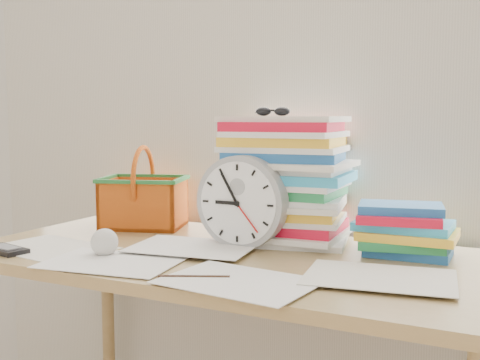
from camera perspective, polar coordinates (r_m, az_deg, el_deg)
The scene contains 11 objects.
curtain at distance 1.91m, azimuth 4.23°, elevation 11.83°, with size 2.40×0.01×2.50m, color beige.
desk at distance 1.62m, azimuth -1.16°, elevation -9.47°, with size 1.40×0.70×0.75m.
paper_stack at distance 1.73m, azimuth 4.57°, elevation 0.11°, with size 0.36×0.29×0.36m, color white, non-canonical shape.
clock at distance 1.63m, azimuth 0.18°, elevation -2.10°, with size 0.25×0.25×0.05m, color #9B9D9F.
sunglasses at distance 1.72m, azimuth 3.11°, elevation 6.52°, with size 0.12×0.10×0.03m, color black, non-canonical shape.
book_stack at distance 1.61m, azimuth 15.38°, elevation -4.57°, with size 0.26×0.20×0.13m, color white, non-canonical shape.
basket at distance 1.96m, azimuth -9.13°, elevation -0.70°, with size 0.26×0.20×0.26m, color orange, non-canonical shape.
crumpled_ball at distance 1.59m, azimuth -12.74°, elevation -5.75°, with size 0.07×0.07×0.07m, color silver.
pen at distance 1.34m, azimuth -4.40°, elevation -9.19°, with size 0.01×0.01×0.16m, color black.
calculator at distance 1.71m, azimuth -21.36°, elevation -6.19°, with size 0.13×0.06×0.01m, color black.
scattered_papers at distance 1.60m, azimuth -1.16°, elevation -6.68°, with size 1.26×0.42×0.02m, color white, non-canonical shape.
Camera 1 is at (0.72, 0.22, 1.11)m, focal length 45.00 mm.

